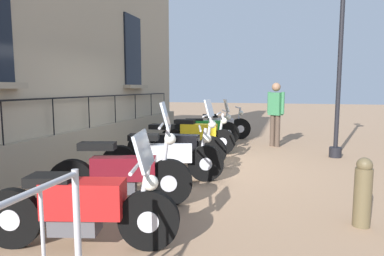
# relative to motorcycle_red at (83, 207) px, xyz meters

# --- Properties ---
(ground_plane) EXTENTS (60.00, 60.00, 0.00)m
(ground_plane) POSITION_rel_motorcycle_red_xyz_m (-0.06, 3.86, -0.44)
(ground_plane) COLOR #9E7A5B
(building_facade) EXTENTS (0.82, 11.62, 6.85)m
(building_facade) POSITION_rel_motorcycle_red_xyz_m (-2.77, 3.86, 2.87)
(building_facade) COLOR tan
(building_facade) RESTS_ON ground_plane
(motorcycle_red) EXTENTS (1.99, 0.79, 1.20)m
(motorcycle_red) POSITION_rel_motorcycle_red_xyz_m (0.00, 0.00, 0.00)
(motorcycle_red) COLOR black
(motorcycle_red) RESTS_ON ground_plane
(motorcycle_maroon) EXTENTS (1.95, 0.75, 1.44)m
(motorcycle_maroon) POSITION_rel_motorcycle_red_xyz_m (-0.21, 1.26, 0.00)
(motorcycle_maroon) COLOR black
(motorcycle_maroon) RESTS_ON ground_plane
(motorcycle_white) EXTENTS (2.10, 0.90, 0.95)m
(motorcycle_white) POSITION_rel_motorcycle_red_xyz_m (-0.11, 2.59, -0.04)
(motorcycle_white) COLOR black
(motorcycle_white) RESTS_ON ground_plane
(motorcycle_black) EXTENTS (2.16, 0.63, 1.40)m
(motorcycle_black) POSITION_rel_motorcycle_red_xyz_m (-0.26, 3.81, -0.01)
(motorcycle_black) COLOR black
(motorcycle_black) RESTS_ON ground_plane
(motorcycle_yellow) EXTENTS (1.92, 0.67, 1.03)m
(motorcycle_yellow) POSITION_rel_motorcycle_red_xyz_m (-0.18, 5.23, 0.00)
(motorcycle_yellow) COLOR black
(motorcycle_yellow) RESTS_ON ground_plane
(motorcycle_green) EXTENTS (1.91, 0.83, 1.32)m
(motorcycle_green) POSITION_rel_motorcycle_red_xyz_m (-0.25, 6.40, -0.01)
(motorcycle_green) COLOR black
(motorcycle_green) RESTS_ON ground_plane
(motorcycle_silver) EXTENTS (1.98, 0.91, 1.03)m
(motorcycle_silver) POSITION_rel_motorcycle_red_xyz_m (-0.11, 7.69, -0.04)
(motorcycle_silver) COLOR black
(motorcycle_silver) RESTS_ON ground_plane
(lamppost) EXTENTS (0.29, 0.99, 4.51)m
(lamppost) POSITION_rel_motorcycle_red_xyz_m (3.09, 5.61, 2.37)
(lamppost) COLOR black
(lamppost) RESTS_ON ground_plane
(bollard) EXTENTS (0.20, 0.20, 0.83)m
(bollard) POSITION_rel_motorcycle_red_xyz_m (2.84, 1.38, -0.02)
(bollard) COLOR brown
(bollard) RESTS_ON ground_plane
(pedestrian_standing) EXTENTS (0.46, 0.38, 1.77)m
(pedestrian_standing) POSITION_rel_motorcycle_red_xyz_m (1.66, 6.76, 0.57)
(pedestrian_standing) COLOR #47382D
(pedestrian_standing) RESTS_ON ground_plane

